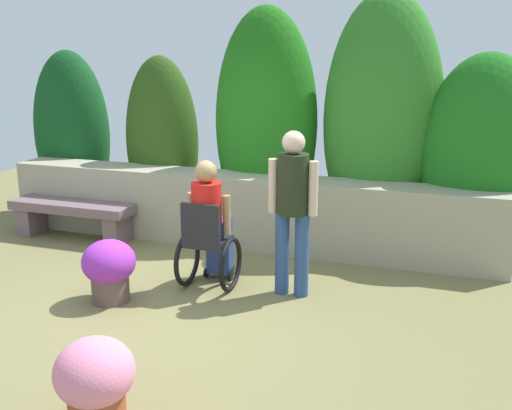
# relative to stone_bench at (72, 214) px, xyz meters

# --- Properties ---
(ground_plane) EXTENTS (12.23, 12.23, 0.00)m
(ground_plane) POSITION_rel_stone_bench_xyz_m (2.13, -1.54, -0.33)
(ground_plane) COLOR olive
(stone_retaining_wall) EXTENTS (6.26, 0.53, 0.89)m
(stone_retaining_wall) POSITION_rel_stone_bench_xyz_m (2.13, 0.48, 0.11)
(stone_retaining_wall) COLOR #9F9A7F
(stone_retaining_wall) RESTS_ON ground
(hedge_backdrop) EXTENTS (6.90, 1.11, 3.06)m
(hedge_backdrop) POSITION_rel_stone_bench_xyz_m (2.61, 1.08, 1.01)
(hedge_backdrop) COLOR #12471C
(hedge_backdrop) RESTS_ON ground
(stone_bench) EXTENTS (1.66, 0.42, 0.48)m
(stone_bench) POSITION_rel_stone_bench_xyz_m (0.00, 0.00, 0.00)
(stone_bench) COLOR #6E585D
(stone_bench) RESTS_ON ground
(person_in_wheelchair) EXTENTS (0.53, 0.66, 1.33)m
(person_in_wheelchair) POSITION_rel_stone_bench_xyz_m (2.31, -0.90, 0.29)
(person_in_wheelchair) COLOR black
(person_in_wheelchair) RESTS_ON ground
(person_standing_companion) EXTENTS (0.49, 0.30, 1.64)m
(person_standing_companion) POSITION_rel_stone_bench_xyz_m (3.15, -0.82, 0.61)
(person_standing_companion) COLOR navy
(person_standing_companion) RESTS_ON ground
(flower_pot_purple_near) EXTENTS (0.52, 0.52, 0.60)m
(flower_pot_purple_near) POSITION_rel_stone_bench_xyz_m (2.53, -3.28, -0.01)
(flower_pot_purple_near) COLOR #9E4826
(flower_pot_purple_near) RESTS_ON ground
(flower_pot_terracotta_by_wall) EXTENTS (0.51, 0.51, 0.62)m
(flower_pot_terracotta_by_wall) POSITION_rel_stone_bench_xyz_m (1.53, -1.55, 0.01)
(flower_pot_terracotta_by_wall) COLOR brown
(flower_pot_terracotta_by_wall) RESTS_ON ground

